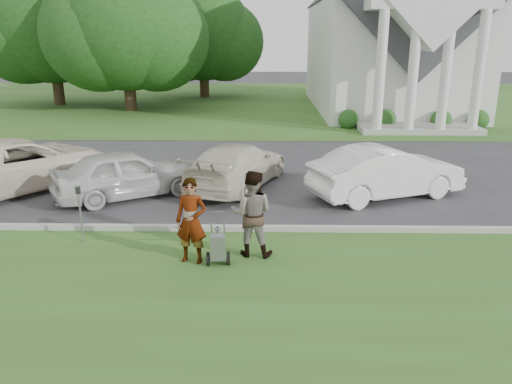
{
  "coord_description": "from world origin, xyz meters",
  "views": [
    {
      "loc": [
        0.95,
        -11.36,
        4.8
      ],
      "look_at": [
        0.75,
        0.0,
        1.23
      ],
      "focal_mm": 35.0,
      "sensor_mm": 36.0,
      "label": 1
    }
  ],
  "objects_px": {
    "church": "(389,17)",
    "car_a": "(22,164)",
    "car_b": "(126,174)",
    "tree_far": "(50,22)",
    "tree_back": "(203,37)",
    "car_d": "(386,172)",
    "car_c": "(237,165)",
    "tree_left": "(125,31)",
    "person_right": "(252,214)",
    "person_left": "(191,222)",
    "striping_cart": "(218,248)",
    "parking_meter_near": "(80,207)"
  },
  "relations": [
    {
      "from": "church",
      "to": "tree_back",
      "type": "xyz_separation_m",
      "value": [
        -13.01,
        6.87,
        -1.21
      ]
    },
    {
      "from": "church",
      "to": "car_b",
      "type": "relative_size",
      "value": 5.48
    },
    {
      "from": "person_left",
      "to": "parking_meter_near",
      "type": "relative_size",
      "value": 1.33
    },
    {
      "from": "car_b",
      "to": "tree_back",
      "type": "bearing_deg",
      "value": -30.06
    },
    {
      "from": "striping_cart",
      "to": "car_d",
      "type": "distance_m",
      "value": 6.85
    },
    {
      "from": "person_right",
      "to": "person_left",
      "type": "bearing_deg",
      "value": 24.55
    },
    {
      "from": "church",
      "to": "car_a",
      "type": "distance_m",
      "value": 25.26
    },
    {
      "from": "car_c",
      "to": "car_d",
      "type": "bearing_deg",
      "value": -172.38
    },
    {
      "from": "tree_back",
      "to": "parking_meter_near",
      "type": "distance_m",
      "value": 30.45
    },
    {
      "from": "car_a",
      "to": "car_c",
      "type": "distance_m",
      "value": 6.98
    },
    {
      "from": "tree_left",
      "to": "person_right",
      "type": "distance_m",
      "value": 24.81
    },
    {
      "from": "tree_back",
      "to": "person_right",
      "type": "distance_m",
      "value": 31.45
    },
    {
      "from": "tree_left",
      "to": "car_c",
      "type": "xyz_separation_m",
      "value": [
        8.04,
        -17.42,
        -4.39
      ]
    },
    {
      "from": "striping_cart",
      "to": "tree_far",
      "type": "bearing_deg",
      "value": 113.17
    },
    {
      "from": "church",
      "to": "tree_far",
      "type": "height_order",
      "value": "church"
    },
    {
      "from": "car_b",
      "to": "car_d",
      "type": "bearing_deg",
      "value": -120.47
    },
    {
      "from": "church",
      "to": "car_a",
      "type": "xyz_separation_m",
      "value": [
        -15.94,
        -18.92,
        -5.11
      ]
    },
    {
      "from": "tree_back",
      "to": "car_c",
      "type": "xyz_separation_m",
      "value": [
        4.04,
        -25.42,
        -4.0
      ]
    },
    {
      "from": "tree_back",
      "to": "tree_far",
      "type": "bearing_deg",
      "value": -153.44
    },
    {
      "from": "striping_cart",
      "to": "parking_meter_near",
      "type": "xyz_separation_m",
      "value": [
        -3.4,
        1.21,
        0.5
      ]
    },
    {
      "from": "tree_left",
      "to": "car_b",
      "type": "height_order",
      "value": "tree_left"
    },
    {
      "from": "church",
      "to": "car_b",
      "type": "xyz_separation_m",
      "value": [
        -12.31,
        -19.76,
        -5.19
      ]
    },
    {
      "from": "car_c",
      "to": "car_d",
      "type": "relative_size",
      "value": 1.04
    },
    {
      "from": "person_left",
      "to": "car_d",
      "type": "xyz_separation_m",
      "value": [
        5.33,
        4.79,
        -0.16
      ]
    },
    {
      "from": "person_left",
      "to": "striping_cart",
      "type": "bearing_deg",
      "value": -2.09
    },
    {
      "from": "striping_cart",
      "to": "car_b",
      "type": "bearing_deg",
      "value": 119.59
    },
    {
      "from": "tree_far",
      "to": "car_c",
      "type": "xyz_separation_m",
      "value": [
        14.04,
        -20.42,
        -4.97
      ]
    },
    {
      "from": "church",
      "to": "car_d",
      "type": "xyz_separation_m",
      "value": [
        -4.3,
        -19.61,
        -5.15
      ]
    },
    {
      "from": "tree_left",
      "to": "car_d",
      "type": "height_order",
      "value": "tree_left"
    },
    {
      "from": "tree_left",
      "to": "tree_back",
      "type": "bearing_deg",
      "value": 63.43
    },
    {
      "from": "tree_back",
      "to": "person_left",
      "type": "xyz_separation_m",
      "value": [
        3.38,
        -31.27,
        -3.77
      ]
    },
    {
      "from": "person_right",
      "to": "car_d",
      "type": "xyz_separation_m",
      "value": [
        4.03,
        4.39,
        -0.2
      ]
    },
    {
      "from": "striping_cart",
      "to": "person_left",
      "type": "distance_m",
      "value": 0.81
    },
    {
      "from": "person_right",
      "to": "church",
      "type": "bearing_deg",
      "value": -101.71
    },
    {
      "from": "church",
      "to": "parking_meter_near",
      "type": "xyz_separation_m",
      "value": [
        -12.45,
        -23.33,
        -5.04
      ]
    },
    {
      "from": "person_right",
      "to": "car_d",
      "type": "relative_size",
      "value": 0.41
    },
    {
      "from": "church",
      "to": "striping_cart",
      "type": "xyz_separation_m",
      "value": [
        -9.05,
        -24.53,
        -5.53
      ]
    },
    {
      "from": "car_a",
      "to": "car_d",
      "type": "xyz_separation_m",
      "value": [
        11.64,
        -0.69,
        -0.04
      ]
    },
    {
      "from": "church",
      "to": "car_a",
      "type": "height_order",
      "value": "church"
    },
    {
      "from": "tree_far",
      "to": "striping_cart",
      "type": "bearing_deg",
      "value": -62.14
    },
    {
      "from": "tree_left",
      "to": "tree_far",
      "type": "height_order",
      "value": "tree_far"
    },
    {
      "from": "tree_back",
      "to": "car_a",
      "type": "bearing_deg",
      "value": -96.48
    },
    {
      "from": "car_a",
      "to": "church",
      "type": "bearing_deg",
      "value": -91.87
    },
    {
      "from": "person_right",
      "to": "tree_far",
      "type": "bearing_deg",
      "value": -52.99
    },
    {
      "from": "car_a",
      "to": "tree_back",
      "type": "bearing_deg",
      "value": -58.23
    },
    {
      "from": "striping_cart",
      "to": "car_b",
      "type": "height_order",
      "value": "car_b"
    },
    {
      "from": "church",
      "to": "parking_meter_near",
      "type": "bearing_deg",
      "value": -118.1
    },
    {
      "from": "church",
      "to": "car_c",
      "type": "distance_m",
      "value": 21.25
    },
    {
      "from": "tree_far",
      "to": "car_d",
      "type": "xyz_separation_m",
      "value": [
        18.71,
        -21.48,
        -4.9
      ]
    },
    {
      "from": "tree_back",
      "to": "car_a",
      "type": "relative_size",
      "value": 1.61
    }
  ]
}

